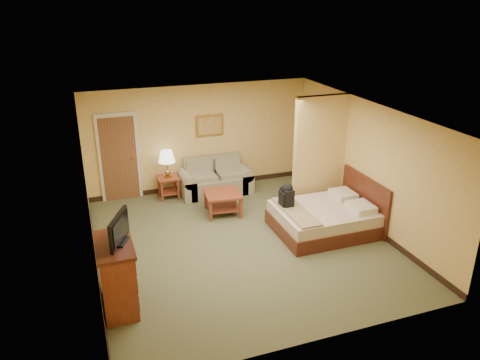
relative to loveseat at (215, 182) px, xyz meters
name	(u,v)px	position (x,y,z in m)	size (l,w,h in m)	color
floor	(241,242)	(-0.25, -2.57, -0.28)	(6.00, 6.00, 0.00)	brown
ceiling	(241,114)	(-0.25, -2.57, 2.32)	(6.00, 6.00, 0.00)	white
back_wall	(200,138)	(-0.25, 0.43, 1.02)	(5.50, 0.02, 2.60)	#E1B660
left_wall	(88,202)	(-3.00, -2.57, 1.02)	(0.02, 6.00, 2.60)	#E1B660
right_wall	(367,165)	(2.50, -2.57, 1.02)	(0.02, 6.00, 2.60)	#E1B660
partition	(319,154)	(1.90, -1.65, 1.02)	(1.20, 0.15, 2.60)	#E1B660
door	(119,158)	(-2.20, 0.39, 0.75)	(0.94, 0.16, 2.10)	beige
baseboard	(201,185)	(-0.25, 0.42, -0.22)	(5.50, 0.02, 0.12)	black
loveseat	(215,182)	(0.00, 0.00, 0.00)	(1.73, 0.80, 0.87)	gray
side_table	(168,184)	(-1.15, 0.08, 0.07)	(0.48, 0.48, 0.53)	maroon
table_lamp	(167,157)	(-1.15, 0.08, 0.74)	(0.39, 0.39, 0.65)	#A2793B
coffee_table	(223,198)	(-0.18, -1.18, 0.07)	(0.86, 0.86, 0.50)	maroon
wall_picture	(210,126)	(0.00, 0.40, 1.32)	(0.69, 0.04, 0.54)	#B78E3F
dresser	(117,275)	(-2.72, -3.83, 0.28)	(0.55, 1.05, 1.12)	maroon
tv	(119,230)	(-2.62, -3.83, 1.05)	(0.35, 0.70, 0.45)	black
bed	(326,218)	(1.57, -2.67, 0.01)	(1.96, 1.65, 1.07)	#451910
backpack	(287,195)	(0.81, -2.37, 0.51)	(0.24, 0.30, 0.51)	black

